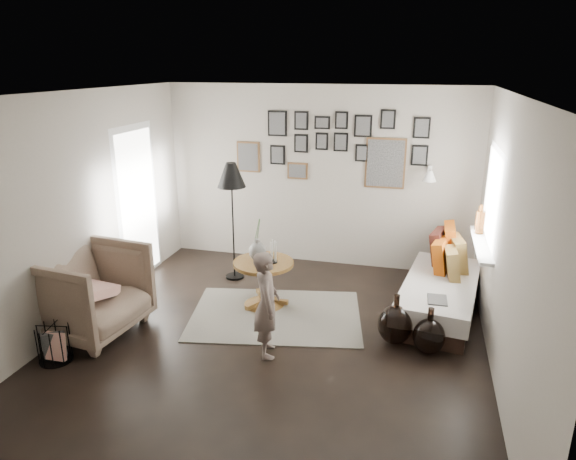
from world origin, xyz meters
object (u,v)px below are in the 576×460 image
(floor_lamp, at_px, (231,179))
(demijohn_small, at_px, (429,336))
(demijohn_large, at_px, (395,324))
(armchair, at_px, (88,291))
(pedestal_table, at_px, (264,285))
(magazine_basket, at_px, (54,344))
(child, at_px, (267,304))
(vase, at_px, (257,248))
(daybed, at_px, (440,288))

(floor_lamp, relative_size, demijohn_small, 3.19)
(demijohn_large, xyz_separation_m, demijohn_small, (0.35, -0.12, -0.02))
(armchair, bearing_deg, pedestal_table, -49.64)
(magazine_basket, bearing_deg, pedestal_table, 46.09)
(demijohn_large, xyz_separation_m, child, (-1.26, -0.55, 0.34))
(child, bearing_deg, vase, 3.71)
(floor_lamp, xyz_separation_m, magazine_basket, (-1.01, -2.45, -1.21))
(floor_lamp, height_order, magazine_basket, floor_lamp)
(vase, bearing_deg, floor_lamp, 129.44)
(armchair, height_order, magazine_basket, armchair)
(magazine_basket, distance_m, demijohn_large, 3.51)
(pedestal_table, distance_m, demijohn_large, 1.70)
(vase, relative_size, floor_lamp, 0.32)
(vase, distance_m, daybed, 2.26)
(pedestal_table, relative_size, demijohn_large, 1.32)
(pedestal_table, bearing_deg, floor_lamp, 132.32)
(pedestal_table, relative_size, magazine_basket, 1.91)
(daybed, bearing_deg, floor_lamp, -177.90)
(demijohn_small, bearing_deg, armchair, -172.43)
(daybed, relative_size, demijohn_large, 3.45)
(daybed, xyz_separation_m, magazine_basket, (-3.77, -2.15, -0.09))
(child, bearing_deg, magazine_basket, 89.67)
(magazine_basket, height_order, child, child)
(pedestal_table, distance_m, daybed, 2.14)
(vase, relative_size, armchair, 0.49)
(daybed, bearing_deg, pedestal_table, -160.36)
(demijohn_large, bearing_deg, demijohn_small, -18.92)
(magazine_basket, bearing_deg, floor_lamp, 67.57)
(vase, bearing_deg, demijohn_small, -17.52)
(daybed, distance_m, magazine_basket, 4.34)
(armchair, relative_size, demijohn_large, 1.92)
(pedestal_table, distance_m, floor_lamp, 1.50)
(demijohn_large, bearing_deg, vase, 162.77)
(pedestal_table, bearing_deg, daybed, 11.32)
(vase, xyz_separation_m, child, (0.44, -1.08, -0.18))
(vase, bearing_deg, magazine_basket, -132.17)
(floor_lamp, distance_m, demijohn_large, 2.85)
(daybed, relative_size, floor_lamp, 1.19)
(armchair, distance_m, demijohn_small, 3.69)
(pedestal_table, height_order, daybed, daybed)
(pedestal_table, distance_m, demijohn_small, 2.07)
(magazine_basket, bearing_deg, child, 18.34)
(magazine_basket, distance_m, demijohn_small, 3.81)
(pedestal_table, relative_size, child, 0.66)
(child, bearing_deg, demijohn_large, -85.06)
(armchair, relative_size, child, 0.96)
(daybed, relative_size, child, 1.73)
(vase, xyz_separation_m, floor_lamp, (-0.58, 0.70, 0.66))
(pedestal_table, relative_size, armchair, 0.68)
(pedestal_table, xyz_separation_m, daybed, (2.10, 0.42, 0.02))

